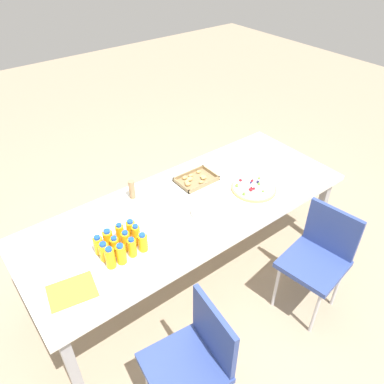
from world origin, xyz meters
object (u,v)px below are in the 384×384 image
(juice_bottle_2, at_px, (132,247))
(juice_bottle_5, at_px, (115,246))
(juice_bottle_8, at_px, (99,245))
(juice_bottle_0, at_px, (110,258))
(juice_bottle_7, at_px, (136,235))
(juice_bottle_9, at_px, (108,240))
(cardboard_tube, at_px, (132,190))
(juice_bottle_1, at_px, (121,254))
(snack_tray, at_px, (195,179))
(chair_near_left, at_px, (195,357))
(juice_bottle_3, at_px, (143,242))
(napkin_stack, at_px, (266,149))
(chair_near_right, at_px, (319,254))
(juice_bottle_11, at_px, (131,229))
(plate_stack, at_px, (206,212))
(juice_bottle_10, at_px, (120,233))
(juice_bottle_6, at_px, (126,241))
(fruit_pizza, at_px, (254,188))
(paper_folder, at_px, (72,291))
(juice_bottle_4, at_px, (104,252))
(party_table, at_px, (188,211))

(juice_bottle_2, relative_size, juice_bottle_5, 0.99)
(juice_bottle_5, distance_m, juice_bottle_8, 0.10)
(juice_bottle_0, bearing_deg, juice_bottle_7, 18.55)
(juice_bottle_9, distance_m, cardboard_tube, 0.52)
(juice_bottle_1, bearing_deg, snack_tray, 24.33)
(chair_near_left, relative_size, cardboard_tube, 5.69)
(juice_bottle_3, xyz_separation_m, napkin_stack, (1.50, 0.37, -0.05))
(napkin_stack, bearing_deg, chair_near_right, -114.93)
(juice_bottle_11, xyz_separation_m, plate_stack, (0.53, -0.11, -0.05))
(juice_bottle_5, height_order, juice_bottle_10, juice_bottle_10)
(juice_bottle_11, bearing_deg, plate_stack, -11.91)
(juice_bottle_2, distance_m, juice_bottle_9, 0.17)
(juice_bottle_0, distance_m, juice_bottle_10, 0.21)
(juice_bottle_1, bearing_deg, chair_near_left, -85.51)
(napkin_stack, bearing_deg, chair_near_left, -147.41)
(juice_bottle_6, height_order, snack_tray, juice_bottle_6)
(juice_bottle_11, relative_size, napkin_stack, 0.94)
(fruit_pizza, height_order, paper_folder, fruit_pizza)
(paper_folder, bearing_deg, juice_bottle_5, 17.10)
(chair_near_left, xyz_separation_m, juice_bottle_6, (0.03, 0.72, 0.29))
(juice_bottle_7, bearing_deg, juice_bottle_8, 163.33)
(juice_bottle_10, bearing_deg, fruit_pizza, -6.59)
(chair_near_left, distance_m, juice_bottle_1, 0.71)
(juice_bottle_8, bearing_deg, juice_bottle_0, -88.22)
(juice_bottle_0, xyz_separation_m, napkin_stack, (1.72, 0.37, -0.06))
(juice_bottle_0, relative_size, juice_bottle_6, 1.05)
(chair_near_right, bearing_deg, plate_stack, 31.37)
(juice_bottle_5, bearing_deg, juice_bottle_4, 177.67)
(chair_near_right, relative_size, napkin_stack, 5.53)
(juice_bottle_11, relative_size, plate_stack, 0.65)
(party_table, relative_size, juice_bottle_1, 16.98)
(juice_bottle_0, distance_m, juice_bottle_11, 0.26)
(juice_bottle_9, relative_size, fruit_pizza, 0.43)
(juice_bottle_0, height_order, juice_bottle_2, juice_bottle_0)
(juice_bottle_0, bearing_deg, napkin_stack, 12.11)
(juice_bottle_0, bearing_deg, plate_stack, 2.22)
(juice_bottle_10, distance_m, juice_bottle_11, 0.07)
(chair_near_left, distance_m, paper_folder, 0.77)
(juice_bottle_1, xyz_separation_m, paper_folder, (-0.33, -0.02, -0.06))
(plate_stack, relative_size, cardboard_tube, 1.48)
(juice_bottle_0, relative_size, fruit_pizza, 0.44)
(juice_bottle_0, xyz_separation_m, fruit_pizza, (1.22, 0.03, -0.06))
(juice_bottle_9, distance_m, fruit_pizza, 1.16)
(juice_bottle_1, xyz_separation_m, fruit_pizza, (1.15, 0.04, -0.05))
(chair_near_left, relative_size, juice_bottle_9, 5.71)
(juice_bottle_3, height_order, paper_folder, juice_bottle_3)
(chair_near_right, xyz_separation_m, juice_bottle_8, (-1.28, 0.74, 0.28))
(juice_bottle_10, distance_m, napkin_stack, 1.59)
(cardboard_tube, bearing_deg, juice_bottle_0, -131.47)
(juice_bottle_2, bearing_deg, juice_bottle_11, 61.91)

